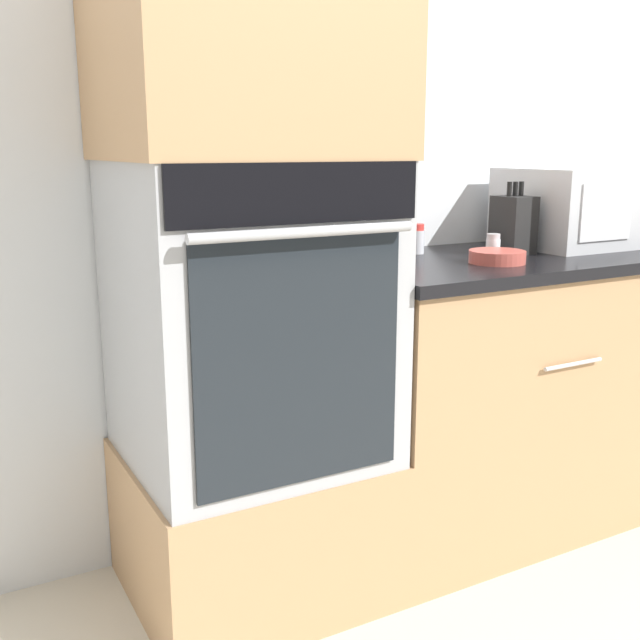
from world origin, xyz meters
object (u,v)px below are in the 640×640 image
object	(u,v)px
knife_block	(513,224)
bowl	(497,257)
microwave	(567,208)
condiment_jar_far	(392,253)
wall_oven	(249,313)
condiment_jar_near	(493,246)
condiment_jar_mid	(417,239)

from	to	relation	value
knife_block	bowl	world-z (taller)	knife_block
microwave	condiment_jar_far	distance (m)	0.82
knife_block	bowl	xyz separation A→B (m)	(-0.19, -0.14, -0.07)
bowl	microwave	bearing A→B (deg)	20.88
wall_oven	knife_block	distance (m)	0.95
knife_block	condiment_jar_near	xyz separation A→B (m)	(-0.11, -0.04, -0.06)
microwave	condiment_jar_near	bearing A→B (deg)	-169.29
condiment_jar_near	condiment_jar_mid	world-z (taller)	condiment_jar_mid
wall_oven	condiment_jar_mid	world-z (taller)	wall_oven
bowl	condiment_jar_far	size ratio (longest dim) A/B	1.66
condiment_jar_near	condiment_jar_far	size ratio (longest dim) A/B	0.72
condiment_jar_near	bowl	bearing A→B (deg)	-125.76
wall_oven	condiment_jar_mid	bearing A→B (deg)	14.41
microwave	condiment_jar_mid	world-z (taller)	microwave
microwave	bowl	distance (m)	0.50
knife_block	condiment_jar_near	world-z (taller)	knife_block
condiment_jar_near	wall_oven	bearing A→B (deg)	179.57
condiment_jar_near	microwave	bearing A→B (deg)	10.71
condiment_jar_far	microwave	bearing A→B (deg)	9.64
microwave	condiment_jar_mid	xyz separation A→B (m)	(-0.54, 0.10, -0.09)
condiment_jar_mid	condiment_jar_far	xyz separation A→B (m)	(-0.26, -0.24, 0.00)
knife_block	microwave	bearing A→B (deg)	7.56
wall_oven	microwave	bearing A→B (deg)	3.15
microwave	condiment_jar_far	xyz separation A→B (m)	(-0.80, -0.14, -0.08)
wall_oven	condiment_jar_mid	xyz separation A→B (m)	(0.66, 0.17, 0.14)
bowl	condiment_jar_far	distance (m)	0.35
bowl	condiment_jar_far	world-z (taller)	condiment_jar_far
bowl	condiment_jar_far	bearing A→B (deg)	173.86
wall_oven	condiment_jar_mid	distance (m)	0.69
knife_block	condiment_jar_mid	size ratio (longest dim) A/B	2.38
wall_oven	microwave	size ratio (longest dim) A/B	2.09
knife_block	condiment_jar_mid	world-z (taller)	knife_block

